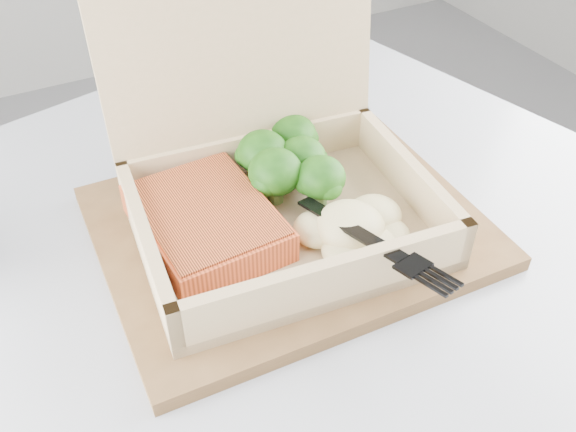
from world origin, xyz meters
TOP-DOWN VIEW (x-y plane):
  - cafe_table at (0.30, 0.19)m, footprint 0.93×0.93m
  - serving_tray at (0.34, 0.24)m, footprint 0.33×0.27m
  - takeout_container at (0.33, 0.27)m, footprint 0.26×0.23m
  - salmon_fillet at (0.27, 0.25)m, footprint 0.11×0.13m
  - broccoli_pile at (0.37, 0.28)m, footprint 0.12×0.12m
  - mashed_potatoes at (0.37, 0.19)m, footprint 0.09×0.08m
  - plastic_fork at (0.35, 0.20)m, footprint 0.05×0.16m
  - receipt at (0.31, 0.41)m, footprint 0.11×0.15m

SIDE VIEW (x-z plane):
  - cafe_table at x=0.30m, z-range 0.17..0.89m
  - receipt at x=0.31m, z-range 0.72..0.72m
  - serving_tray at x=0.34m, z-range 0.72..0.73m
  - salmon_fillet at x=0.27m, z-range 0.74..0.77m
  - mashed_potatoes at x=0.37m, z-range 0.74..0.77m
  - broccoli_pile at x=0.37m, z-range 0.74..0.79m
  - plastic_fork at x=0.35m, z-range 0.76..0.78m
  - takeout_container at x=0.33m, z-range 0.67..0.90m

